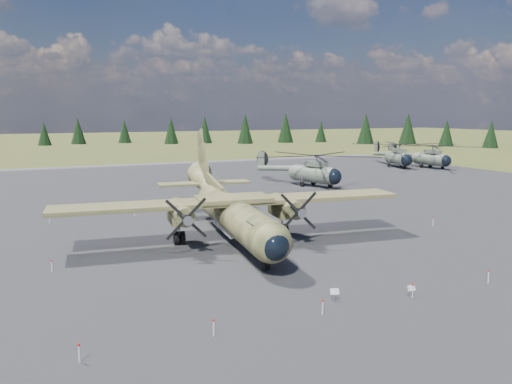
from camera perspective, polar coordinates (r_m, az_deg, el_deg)
name	(u,v)px	position (r m, az deg, el deg)	size (l,w,h in m)	color
ground	(275,245)	(39.99, 2.18, -6.10)	(500.00, 500.00, 0.00)	brown
apron	(229,221)	(48.88, -3.10, -3.32)	(120.00, 120.00, 0.04)	#57565B
transport_plane	(230,207)	(41.47, -2.94, -1.74)	(28.51, 25.76, 9.38)	#394223
helicopter_near	(314,164)	(71.69, 6.62, 3.20)	(23.18, 23.24, 4.59)	slate
helicopter_mid	(398,151)	(100.47, 15.93, 4.57)	(22.10, 22.91, 4.61)	slate
helicopter_far	(431,152)	(101.05, 19.36, 4.36)	(19.17, 21.41, 4.43)	slate
info_placard_left	(334,293)	(28.65, 8.96, -11.32)	(0.53, 0.34, 0.78)	gray
info_placard_right	(411,289)	(30.23, 17.31, -10.57)	(0.48, 0.21, 0.75)	gray
barrier_fence	(270,240)	(39.60, 1.63, -5.50)	(33.12, 29.62, 0.85)	silver
treeline	(279,189)	(37.35, 2.68, 0.30)	(294.83, 300.37, 10.99)	black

